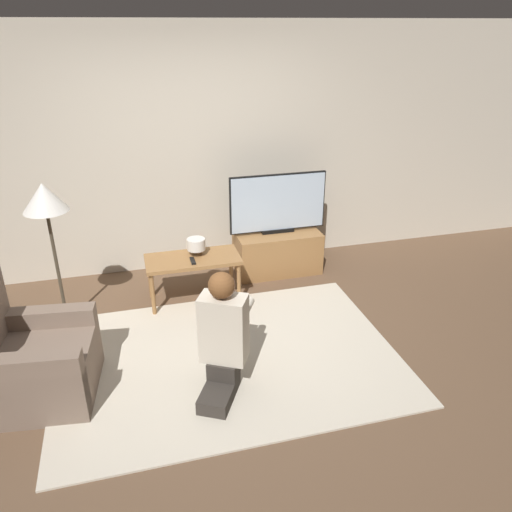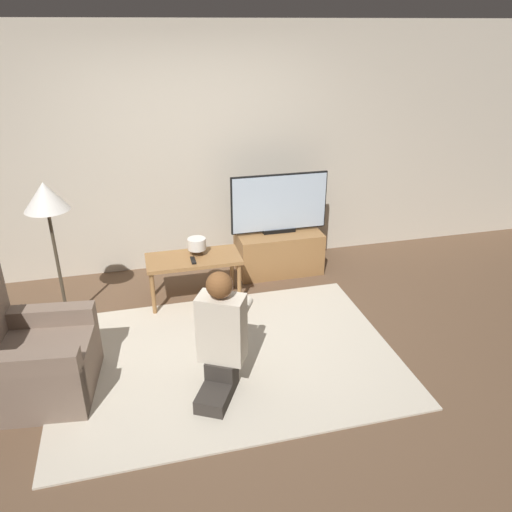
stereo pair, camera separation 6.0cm
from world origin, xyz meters
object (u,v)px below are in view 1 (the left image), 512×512
(floor_lamp, at_px, (46,207))
(person_kneeling, at_px, (223,333))
(armchair, at_px, (30,362))
(coffee_table, at_px, (193,263))
(table_lamp, at_px, (196,245))
(tv, at_px, (278,203))

(floor_lamp, xyz_separation_m, person_kneeling, (1.24, -1.29, -0.64))
(floor_lamp, relative_size, armchair, 1.41)
(coffee_table, distance_m, table_lamp, 0.18)
(floor_lamp, distance_m, armchair, 1.32)
(floor_lamp, distance_m, person_kneeling, 1.90)
(person_kneeling, bearing_deg, tv, -89.96)
(armchair, height_order, person_kneeling, person_kneeling)
(coffee_table, bearing_deg, table_lamp, 48.82)
(coffee_table, xyz_separation_m, table_lamp, (0.05, 0.06, 0.16))
(coffee_table, xyz_separation_m, armchair, (-1.37, -1.10, -0.12))
(tv, relative_size, person_kneeling, 1.08)
(tv, bearing_deg, armchair, -147.02)
(coffee_table, bearing_deg, tv, 23.81)
(armchair, bearing_deg, floor_lamp, -1.36)
(person_kneeling, xyz_separation_m, table_lamp, (0.03, 1.44, 0.08))
(tv, distance_m, coffee_table, 1.16)
(coffee_table, relative_size, floor_lamp, 0.68)
(armchair, xyz_separation_m, person_kneeling, (1.39, -0.29, 0.20))
(floor_lamp, distance_m, table_lamp, 1.40)
(table_lamp, bearing_deg, floor_lamp, -173.17)
(floor_lamp, height_order, person_kneeling, floor_lamp)
(tv, xyz_separation_m, floor_lamp, (-2.23, -0.54, 0.34))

